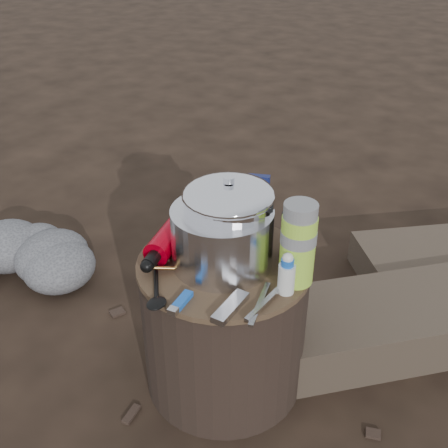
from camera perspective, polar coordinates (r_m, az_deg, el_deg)
The scene contains 14 objects.
ground at distance 1.53m, azimuth 0.00°, elevation -15.60°, with size 60.00×60.00×0.00m, color black.
stump at distance 1.40m, azimuth 0.00°, elevation -10.31°, with size 0.41×0.41×0.38m, color black.
foil_windscreen at distance 1.24m, azimuth -0.20°, elevation -1.38°, with size 0.23×0.23×0.14m, color silver.
camping_pot at distance 1.24m, azimuth 0.48°, elevation 0.23°, with size 0.20×0.20×0.20m, color silver.
fuel_bottle at distance 1.33m, azimuth -5.51°, elevation -1.10°, with size 0.06×0.25×0.06m, color #AA0011, non-canonical shape.
thermos at distance 1.18m, azimuth 7.73°, elevation -2.10°, with size 0.08×0.08×0.19m, color #A3D939.
travel_mug at distance 1.28m, azimuth 7.65°, elevation -1.23°, with size 0.07×0.07×0.11m, color black.
stuff_sack at distance 1.40m, azimuth -0.23°, elevation 2.03°, with size 0.17×0.14×0.12m, color #D2A000.
food_pouch at distance 1.38m, azimuth 2.34°, elevation 2.35°, with size 0.11×0.03×0.14m, color #11184B.
lighter at distance 1.16m, azimuth -4.38°, elevation -7.94°, with size 0.02×0.08×0.01m, color blue.
multitool at distance 1.14m, azimuth 0.68°, elevation -8.69°, with size 0.03×0.11×0.02m, color #B6B7BB.
pot_grabber at distance 1.15m, azimuth 3.75°, elevation -8.18°, with size 0.04×0.15×0.01m, color #B6B7BB, non-canonical shape.
spork at distance 1.22m, azimuth -7.10°, elevation -6.11°, with size 0.03×0.15×0.01m, color black, non-canonical shape.
squeeze_bottle at distance 1.17m, azimuth 6.55°, elevation -5.33°, with size 0.04×0.04×0.09m, color silver.
Camera 1 is at (0.52, -0.91, 1.11)m, focal length 43.80 mm.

